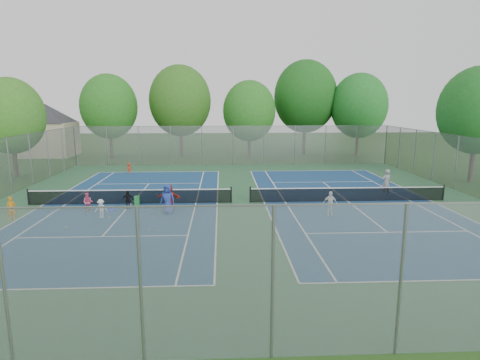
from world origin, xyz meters
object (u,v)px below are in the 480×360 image
(net_left, at_px, (131,197))
(net_right, at_px, (348,195))
(ball_hopper, at_px, (137,201))
(instructor, at_px, (386,183))
(ball_crate, at_px, (111,209))

(net_left, height_order, net_right, same)
(ball_hopper, distance_m, instructor, 16.75)
(net_right, relative_size, ball_hopper, 21.54)
(ball_hopper, height_order, instructor, instructor)
(net_right, distance_m, instructor, 3.44)
(net_right, relative_size, ball_crate, 37.54)
(instructor, bearing_deg, ball_hopper, -6.13)
(net_right, bearing_deg, instructor, 24.65)
(ball_hopper, bearing_deg, instructor, 6.21)
(net_left, relative_size, net_right, 1.00)
(ball_crate, relative_size, ball_hopper, 0.57)
(net_right, height_order, ball_crate, net_right)
(net_right, bearing_deg, ball_crate, -173.66)
(net_left, bearing_deg, ball_hopper, -40.56)
(net_left, xyz_separation_m, ball_crate, (-0.83, -1.65, -0.31))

